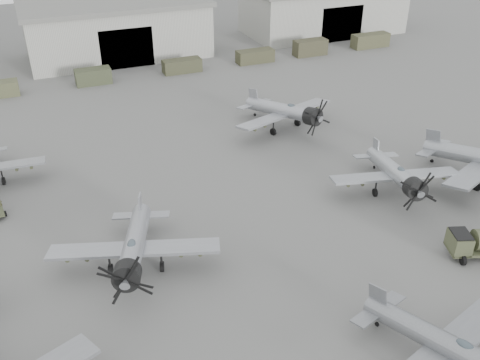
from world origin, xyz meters
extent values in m
plane|color=#5A5957|center=(0.00, 0.00, 0.00)|extent=(220.00, 220.00, 0.00)
cube|color=#A9AA9F|center=(0.00, 62.00, 4.00)|extent=(28.00, 14.00, 8.00)
cube|color=slate|center=(0.00, 62.00, 8.35)|extent=(29.00, 14.80, 0.70)
cube|color=black|center=(0.00, 55.20, 3.00)|extent=(8.12, 0.40, 6.00)
cube|color=#A9AA9F|center=(38.00, 62.00, 4.00)|extent=(28.00, 14.00, 8.00)
cube|color=black|center=(38.00, 55.20, 3.00)|extent=(8.12, 0.40, 6.00)
cube|color=#383E28|center=(-6.14, 50.00, 1.10)|extent=(4.96, 2.20, 2.21)
cube|color=#383A26|center=(7.01, 50.00, 0.98)|extent=(5.76, 2.20, 1.97)
cube|color=#3B3B26|center=(19.05, 50.00, 0.99)|extent=(5.93, 2.20, 1.99)
cube|color=#3A3926|center=(28.93, 50.00, 1.27)|extent=(5.48, 2.20, 2.53)
cube|color=#43432C|center=(40.65, 50.00, 1.15)|extent=(6.58, 2.20, 2.29)
cylinder|color=gray|center=(4.88, -8.82, 2.14)|extent=(4.39, 10.29, 3.04)
cube|color=gray|center=(5.05, -9.38, 1.90)|extent=(12.26, 5.58, 0.55)
cube|color=gray|center=(3.55, -4.45, 2.30)|extent=(0.58, 1.58, 1.94)
ellipsoid|color=#3F4C54|center=(5.33, -10.31, 3.02)|extent=(0.90, 1.29, 0.54)
cylinder|color=black|center=(6.87, -9.03, 0.34)|extent=(0.49, 0.82, 0.78)
cylinder|color=black|center=(3.64, -4.73, 0.15)|extent=(0.20, 0.33, 0.31)
cylinder|color=#96989E|center=(-9.78, 7.84, 2.26)|extent=(4.90, 10.78, 3.20)
cylinder|color=black|center=(-11.30, 3.28, 3.02)|extent=(2.36, 2.15, 2.13)
cube|color=#96989E|center=(-9.97, 7.26, 2.00)|extent=(12.85, 6.21, 0.57)
cube|color=#96989E|center=(-8.25, 12.40, 2.42)|extent=(0.66, 1.65, 2.04)
ellipsoid|color=#3F4C54|center=(-10.30, 6.29, 3.18)|extent=(0.97, 1.36, 0.57)
cylinder|color=black|center=(-11.88, 7.68, 0.36)|extent=(0.53, 0.87, 0.82)
cylinder|color=black|center=(-8.19, 6.44, 0.36)|extent=(0.53, 0.87, 0.82)
cylinder|color=black|center=(-8.34, 12.11, 0.15)|extent=(0.22, 0.35, 0.33)
cylinder|color=#A0A4A9|center=(15.19, 9.53, 2.14)|extent=(3.95, 10.35, 3.04)
cylinder|color=black|center=(14.06, 5.10, 2.87)|extent=(2.17, 1.94, 2.02)
cube|color=#A0A4A9|center=(15.04, 8.96, 1.89)|extent=(12.30, 5.07, 0.55)
cube|color=#A0A4A9|center=(16.31, 13.96, 2.29)|extent=(0.51, 1.60, 1.94)
ellipsoid|color=#3F4C54|center=(14.80, 8.02, 3.02)|extent=(0.85, 1.27, 0.54)
cylinder|color=black|center=(13.20, 9.23, 0.34)|extent=(0.46, 0.82, 0.78)
cylinder|color=black|center=(16.78, 8.32, 0.34)|extent=(0.46, 0.82, 0.78)
cylinder|color=black|center=(16.24, 13.67, 0.15)|extent=(0.19, 0.33, 0.31)
cube|color=#94979C|center=(22.47, 12.75, 2.60)|extent=(0.80, 1.75, 2.20)
cylinder|color=black|center=(22.77, 6.34, 0.39)|extent=(0.61, 0.93, 0.88)
cylinder|color=black|center=(22.60, 12.44, 0.17)|extent=(0.25, 0.38, 0.35)
cylinder|color=black|center=(-18.97, 24.97, 0.34)|extent=(0.32, 0.78, 0.77)
cylinder|color=#9EA1A7|center=(11.79, 26.30, 2.31)|extent=(4.83, 11.08, 3.28)
cylinder|color=black|center=(13.26, 21.60, 3.09)|extent=(2.40, 2.18, 2.18)
cube|color=#9EA1A7|center=(11.97, 25.70, 2.04)|extent=(13.20, 6.13, 0.59)
cube|color=#9EA1A7|center=(10.31, 31.01, 2.47)|extent=(0.64, 1.70, 2.09)
ellipsoid|color=#3F4C54|center=(12.29, 24.70, 3.26)|extent=(0.98, 1.39, 0.59)
cylinder|color=black|center=(10.14, 24.91, 0.37)|extent=(0.53, 0.89, 0.84)
cylinder|color=black|center=(13.94, 26.10, 0.37)|extent=(0.53, 0.89, 0.84)
cylinder|color=black|center=(10.41, 30.71, 0.16)|extent=(0.22, 0.36, 0.34)
cube|color=#43482F|center=(13.85, -0.87, 1.39)|extent=(2.04, 2.42, 1.52)
cube|color=black|center=(13.85, -0.87, 2.19)|extent=(1.86, 2.14, 0.13)
cylinder|color=black|center=(13.59, -1.87, 0.40)|extent=(0.52, 0.85, 0.81)
imported|color=#46472E|center=(-19.31, 19.99, 0.82)|extent=(0.57, 0.69, 1.63)
camera|label=1|loc=(-14.96, -25.27, 26.74)|focal=40.00mm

